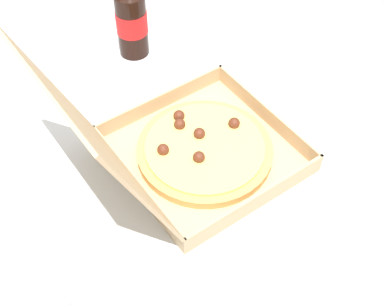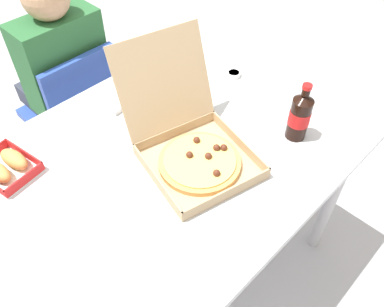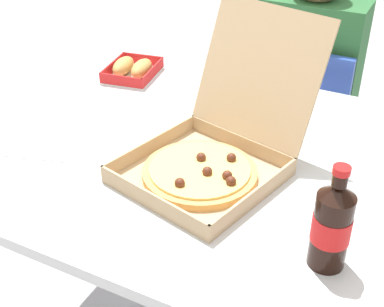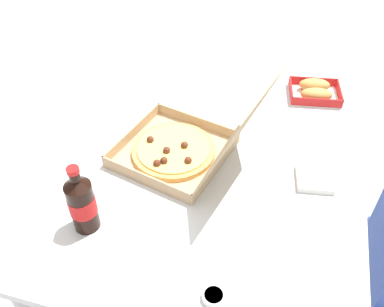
% 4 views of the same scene
% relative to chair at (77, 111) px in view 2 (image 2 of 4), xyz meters
% --- Properties ---
extents(ground_plane, '(10.00, 10.00, 0.00)m').
position_rel_chair_xyz_m(ground_plane, '(-0.08, -0.73, -0.48)').
color(ground_plane, '#B2B2B7').
extents(dining_table, '(1.31, 0.99, 0.76)m').
position_rel_chair_xyz_m(dining_table, '(-0.08, -0.73, 0.21)').
color(dining_table, silver).
rests_on(dining_table, ground_plane).
extents(chair, '(0.40, 0.40, 0.83)m').
position_rel_chair_xyz_m(chair, '(0.00, 0.00, 0.00)').
color(chair, '#2D4CAD').
rests_on(chair, ground_plane).
extents(diner_person, '(0.36, 0.41, 1.15)m').
position_rel_chair_xyz_m(diner_person, '(-0.00, 0.06, 0.21)').
color(diner_person, '#333847').
rests_on(diner_person, ground_plane).
extents(pizza_box_open, '(0.43, 0.52, 0.35)m').
position_rel_chair_xyz_m(pizza_box_open, '(-0.01, -0.81, 0.33)').
color(pizza_box_open, tan).
rests_on(pizza_box_open, dining_table).
extents(bread_side_box, '(0.18, 0.21, 0.06)m').
position_rel_chair_xyz_m(bread_side_box, '(-0.48, -0.42, 0.31)').
color(bread_side_box, white).
rests_on(bread_side_box, dining_table).
extents(cola_bottle, '(0.07, 0.07, 0.22)m').
position_rel_chair_xyz_m(cola_bottle, '(0.32, -0.99, 0.38)').
color(cola_bottle, black).
rests_on(cola_bottle, dining_table).
extents(paper_menu, '(0.24, 0.20, 0.00)m').
position_rel_chair_xyz_m(paper_menu, '(-0.47, -0.90, 0.28)').
color(paper_menu, white).
rests_on(paper_menu, dining_table).
extents(napkin_pile, '(0.13, 0.13, 0.02)m').
position_rel_chair_xyz_m(napkin_pile, '(-0.02, -0.39, 0.29)').
color(napkin_pile, white).
rests_on(napkin_pile, dining_table).
extents(dipping_sauce_cup, '(0.06, 0.06, 0.02)m').
position_rel_chair_xyz_m(dipping_sauce_cup, '(0.44, -0.60, 0.29)').
color(dipping_sauce_cup, white).
rests_on(dipping_sauce_cup, dining_table).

